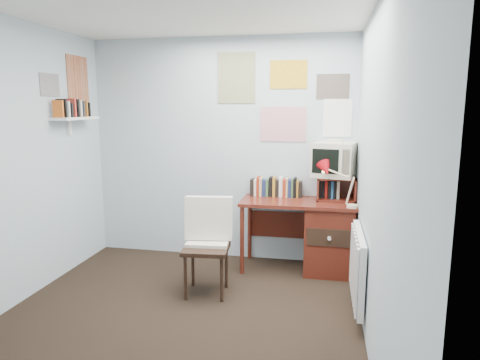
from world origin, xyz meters
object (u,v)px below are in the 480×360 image
Objects in this scene: desk_chair at (206,249)px; crt_tv at (334,158)px; tv_riser at (336,188)px; desk_lamp at (353,188)px; radiator at (358,267)px; wall_shelf at (75,118)px; desk at (323,234)px.

crt_tv reaches higher than desk_chair.
desk_lamp is at bearing -65.56° from tv_riser.
desk_chair is at bearing 173.88° from radiator.
desk_lamp is 0.49× the size of radiator.
tv_riser reaches higher than radiator.
radiator is 1.29× the size of wall_shelf.
wall_shelf is at bearing -175.92° from desk_lamp.
desk_lamp reaches higher than tv_riser.
wall_shelf is (-2.69, -0.49, 0.74)m from tv_riser.
desk_chair is at bearing -128.26° from crt_tv.
desk is 1.32m from desk_chair.
wall_shelf is at bearing 159.96° from desk_chair.
desk is 0.65m from desk_lamp.
crt_tv is 2.74m from wall_shelf.
tv_riser is 1.15m from radiator.
tv_riser is at bearing 99.28° from radiator.
desk_chair is 2.12× the size of crt_tv.
radiator is (0.17, -1.04, -0.47)m from tv_riser.
crt_tv reaches higher than radiator.
desk is at bearing 107.24° from radiator.
wall_shelf is at bearing -169.68° from tv_riser.
wall_shelf reaches higher than desk_lamp.
wall_shelf is (-2.66, -0.51, 0.41)m from crt_tv.
desk_chair is 2.22× the size of desk_lamp.
tv_riser is 0.50× the size of radiator.
desk_chair is 1.10× the size of radiator.
tv_riser reaches higher than desk_chair.
wall_shelf is (-1.51, 0.40, 1.18)m from desk_chair.
desk reaches higher than radiator.
radiator is at bearing -87.53° from desk_lamp.
tv_riser is 2.83m from wall_shelf.
desk_lamp reaches higher than radiator.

